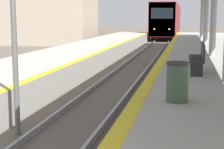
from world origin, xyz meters
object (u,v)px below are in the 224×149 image
at_px(train, 168,20).
at_px(bench, 199,57).
at_px(signal_near, 13,5).
at_px(trash_bin, 177,82).

bearing_deg(train, bench, -85.58).
height_order(train, bench, train).
bearing_deg(bench, train, 94.42).
bearing_deg(train, signal_near, -91.46).
height_order(signal_near, trash_bin, signal_near).
xyz_separation_m(train, signal_near, (-1.10, -43.10, 0.69)).
bearing_deg(bench, trash_bin, -97.20).
distance_m(train, trash_bin, 43.15).
relative_size(train, signal_near, 5.65).
bearing_deg(trash_bin, signal_near, -179.62).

